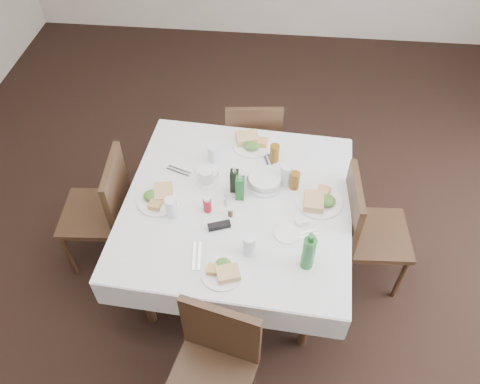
{
  "coord_description": "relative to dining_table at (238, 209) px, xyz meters",
  "views": [
    {
      "loc": [
        0.04,
        -1.86,
        3.03
      ],
      "look_at": [
        -0.15,
        0.12,
        0.8
      ],
      "focal_mm": 35.0,
      "sensor_mm": 36.0,
      "label": 1
    }
  ],
  "objects": [
    {
      "name": "ground_plane",
      "position": [
        0.16,
        -0.07,
        -0.69
      ],
      "size": [
        7.0,
        7.0,
        0.0
      ],
      "primitive_type": "plane",
      "color": "black"
    },
    {
      "name": "room_shell",
      "position": [
        0.16,
        -0.07,
        1.02
      ],
      "size": [
        6.04,
        7.04,
        2.8
      ],
      "color": "beige",
      "rests_on": "ground"
    },
    {
      "name": "dining_table",
      "position": [
        0.0,
        0.0,
        0.0
      ],
      "size": [
        1.53,
        1.53,
        0.76
      ],
      "color": "black",
      "rests_on": "ground"
    },
    {
      "name": "chair_north",
      "position": [
        0.03,
        0.88,
        -0.17
      ],
      "size": [
        0.47,
        0.47,
        0.9
      ],
      "color": "black",
      "rests_on": "ground"
    },
    {
      "name": "chair_south",
      "position": [
        -0.03,
        -0.96,
        -0.16
      ],
      "size": [
        0.53,
        0.53,
        0.93
      ],
      "color": "black",
      "rests_on": "ground"
    },
    {
      "name": "chair_east",
      "position": [
        0.84,
        0.05,
        -0.14
      ],
      "size": [
        0.48,
        0.48,
        0.95
      ],
      "color": "black",
      "rests_on": "ground"
    },
    {
      "name": "chair_west",
      "position": [
        -0.93,
        0.05,
        -0.15
      ],
      "size": [
        0.48,
        0.48,
        0.95
      ],
      "color": "black",
      "rests_on": "ground"
    },
    {
      "name": "meal_north",
      "position": [
        0.04,
        0.54,
        0.1
      ],
      "size": [
        0.29,
        0.29,
        0.06
      ],
      "color": "white",
      "rests_on": "dining_table"
    },
    {
      "name": "meal_south",
      "position": [
        -0.03,
        -0.54,
        0.09
      ],
      "size": [
        0.24,
        0.24,
        0.05
      ],
      "color": "white",
      "rests_on": "dining_table"
    },
    {
      "name": "meal_east",
      "position": [
        0.51,
        0.04,
        0.1
      ],
      "size": [
        0.3,
        0.3,
        0.07
      ],
      "color": "white",
      "rests_on": "dining_table"
    },
    {
      "name": "meal_west",
      "position": [
        -0.5,
        -0.04,
        0.1
      ],
      "size": [
        0.28,
        0.28,
        0.06
      ],
      "color": "white",
      "rests_on": "dining_table"
    },
    {
      "name": "side_plate_a",
      "position": [
        -0.26,
        0.27,
        0.08
      ],
      "size": [
        0.14,
        0.14,
        0.01
      ],
      "color": "white",
      "rests_on": "dining_table"
    },
    {
      "name": "side_plate_b",
      "position": [
        0.32,
        -0.23,
        0.08
      ],
      "size": [
        0.16,
        0.16,
        0.01
      ],
      "color": "white",
      "rests_on": "dining_table"
    },
    {
      "name": "water_n",
      "position": [
        -0.21,
        0.35,
        0.14
      ],
      "size": [
        0.07,
        0.07,
        0.13
      ],
      "color": "silver",
      "rests_on": "dining_table"
    },
    {
      "name": "water_s",
      "position": [
        0.11,
        -0.38,
        0.15
      ],
      "size": [
        0.08,
        0.08,
        0.14
      ],
      "color": "silver",
      "rests_on": "dining_table"
    },
    {
      "name": "water_e",
      "position": [
        0.3,
        0.2,
        0.15
      ],
      "size": [
        0.08,
        0.08,
        0.15
      ],
      "color": "silver",
      "rests_on": "dining_table"
    },
    {
      "name": "water_w",
      "position": [
        -0.39,
        -0.15,
        0.14
      ],
      "size": [
        0.07,
        0.07,
        0.14
      ],
      "color": "silver",
      "rests_on": "dining_table"
    },
    {
      "name": "iced_tea_a",
      "position": [
        0.21,
        0.4,
        0.14
      ],
      "size": [
        0.06,
        0.06,
        0.13
      ],
      "color": "brown",
      "rests_on": "dining_table"
    },
    {
      "name": "iced_tea_b",
      "position": [
        0.35,
        0.16,
        0.14
      ],
      "size": [
        0.06,
        0.06,
        0.13
      ],
      "color": "brown",
      "rests_on": "dining_table"
    },
    {
      "name": "bread_basket",
      "position": [
        0.16,
        0.16,
        0.11
      ],
      "size": [
        0.24,
        0.24,
        0.08
      ],
      "color": "silver",
      "rests_on": "dining_table"
    },
    {
      "name": "oil_cruet_dark",
      "position": [
        -0.03,
        0.1,
        0.17
      ],
      "size": [
        0.05,
        0.05,
        0.22
      ],
      "color": "black",
      "rests_on": "dining_table"
    },
    {
      "name": "oil_cruet_green",
      "position": [
        0.01,
        0.03,
        0.17
      ],
      "size": [
        0.05,
        0.05,
        0.23
      ],
      "color": "#1E6628",
      "rests_on": "dining_table"
    },
    {
      "name": "ketchup_bottle",
      "position": [
        -0.18,
        -0.09,
        0.13
      ],
      "size": [
        0.05,
        0.05,
        0.11
      ],
      "color": "maroon",
      "rests_on": "dining_table"
    },
    {
      "name": "salt_shaker",
      "position": [
        -0.07,
        -0.03,
        0.11
      ],
      "size": [
        0.03,
        0.03,
        0.07
      ],
      "color": "white",
      "rests_on": "dining_table"
    },
    {
      "name": "pepper_shaker",
      "position": [
        -0.03,
        -0.12,
        0.11
      ],
      "size": [
        0.03,
        0.03,
        0.07
      ],
      "color": "#44341A",
      "rests_on": "dining_table"
    },
    {
      "name": "coffee_mug",
      "position": [
        -0.22,
        0.15,
        0.12
      ],
      "size": [
        0.15,
        0.14,
        0.1
      ],
      "color": "white",
      "rests_on": "dining_table"
    },
    {
      "name": "sunglasses",
      "position": [
        -0.09,
        -0.22,
        0.09
      ],
      "size": [
        0.15,
        0.09,
        0.03
      ],
      "color": "black",
      "rests_on": "dining_table"
    },
    {
      "name": "green_bottle",
      "position": [
        0.44,
        -0.44,
        0.2
      ],
      "size": [
        0.07,
        0.07,
        0.28
      ],
      "color": "#1E6628",
      "rests_on": "dining_table"
    },
    {
      "name": "sugar_caddy",
      "position": [
        0.41,
        -0.14,
        0.09
      ],
      "size": [
        0.09,
        0.07,
        0.04
      ],
      "color": "white",
      "rests_on": "dining_table"
    },
    {
      "name": "cutlery_n",
      "position": [
        0.16,
        0.43,
        0.08
      ],
      "size": [
        0.1,
        0.2,
        0.01
      ],
      "color": "silver",
      "rests_on": "dining_table"
    },
    {
      "name": "cutlery_s",
      "position": [
        -0.19,
        -0.44,
        0.08
      ],
      "size": [
        0.07,
        0.19,
        0.01
      ],
      "color": "silver",
      "rests_on": "dining_table"
    },
    {
      "name": "cutlery_e",
      "position": [
        0.42,
        -0.23,
        0.08
      ],
      "size": [
        0.19,
        0.11,
        0.01
      ],
      "color": "silver",
      "rests_on": "dining_table"
    },
    {
      "name": "cutlery_w",
      "position": [
        -0.43,
        0.23,
        0.08
      ],
      "size": [
        0.18,
        0.1,
        0.01
      ],
      "color": "silver",
      "rests_on": "dining_table"
    }
  ]
}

